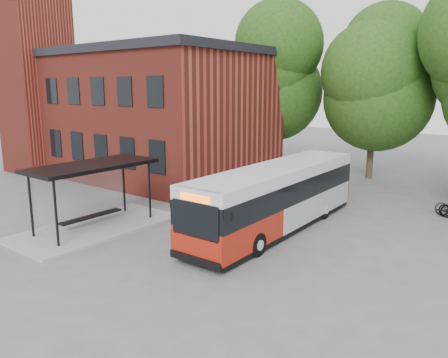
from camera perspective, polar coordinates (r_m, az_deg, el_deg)
The scene contains 7 objects.
ground at distance 17.27m, azimuth -4.67°, elevation -8.55°, with size 100.00×100.00×0.00m, color #5C5C5E.
station_building at distance 31.86m, azimuth -11.25°, elevation 8.48°, with size 18.40×10.40×8.50m, color maroon, non-canonical shape.
clock_tower at distance 34.55m, azimuth -23.69°, elevation 16.04°, with size 5.20×5.20×18.20m, color maroon, non-canonical shape.
bus_shelter at distance 19.48m, azimuth -16.60°, elevation -2.19°, with size 3.60×7.00×2.90m, color black, non-canonical shape.
tree_0 at distance 32.66m, azimuth 6.58°, elevation 10.90°, with size 7.92×7.92×11.00m, color #1E4111, non-canonical shape.
tree_1 at distance 30.58m, azimuth 19.01°, elevation 9.72°, with size 7.92×7.92×10.40m, color #1E4111, non-canonical shape.
city_bus at distance 18.78m, azimuth 6.93°, elevation -2.50°, with size 2.32×10.88×2.76m, color #A21E0F, non-canonical shape.
Camera 1 is at (10.99, -11.89, 6.02)m, focal length 35.00 mm.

